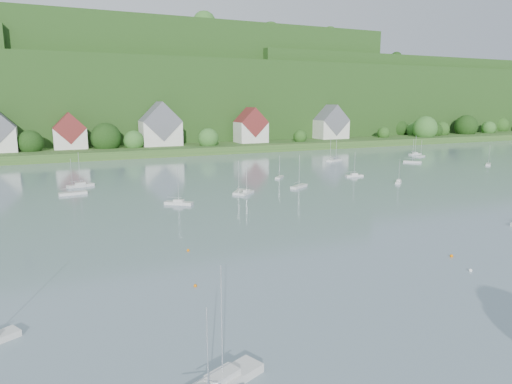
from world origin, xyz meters
TOP-DOWN VIEW (x-y plane):
  - far_shore_strip at (0.00, 200.00)m, footprint 600.00×60.00m
  - forested_ridge at (0.39, 268.57)m, footprint 620.00×181.22m
  - village_building_1 at (-30.00, 189.00)m, footprint 12.00×9.36m
  - village_building_2 at (5.00, 188.00)m, footprint 16.00×11.44m
  - village_building_3 at (45.00, 186.00)m, footprint 13.00×10.40m
  - village_building_4 at (90.00, 190.00)m, footprint 15.00×10.40m
  - near_sailboat_0 at (-28.08, 25.66)m, footprint 7.28×4.57m
  - mooring_buoy_1 at (8.61, 35.25)m, footprint 0.44×0.44m
  - mooring_buoy_2 at (10.80, 40.29)m, footprint 0.46×0.46m
  - mooring_buoy_3 at (-21.44, 57.64)m, footprint 0.41×0.41m
  - mooring_buoy_5 at (-24.31, 44.84)m, footprint 0.38×0.38m
  - far_sailboat_cluster at (7.38, 114.17)m, footprint 183.85×72.74m

SIDE VIEW (x-z plane):
  - mooring_buoy_1 at x=8.61m, z-range -0.22..0.22m
  - mooring_buoy_2 at x=10.80m, z-range -0.23..0.23m
  - mooring_buoy_3 at x=-21.44m, z-range -0.21..0.21m
  - mooring_buoy_5 at x=-24.31m, z-range -0.19..0.19m
  - far_sailboat_cluster at x=7.38m, z-range -3.98..4.73m
  - near_sailboat_0 at x=-28.08m, z-range -4.29..5.25m
  - far_shore_strip at x=0.00m, z-range 0.00..3.00m
  - village_building_1 at x=-30.00m, z-range 1.75..15.75m
  - village_building_3 at x=45.00m, z-range 1.68..17.18m
  - village_building_4 at x=90.00m, z-range 1.34..17.84m
  - village_building_2 at x=5.00m, z-range 1.27..19.27m
  - forested_ridge at x=0.39m, z-range -12.06..57.83m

